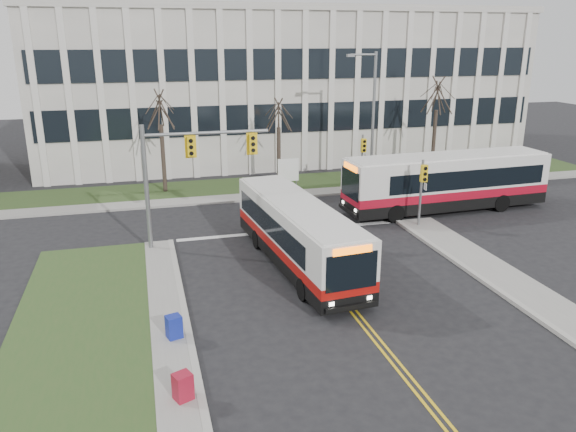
# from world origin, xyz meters

# --- Properties ---
(ground) EXTENTS (120.00, 120.00, 0.00)m
(ground) POSITION_xyz_m (0.00, 0.00, 0.00)
(ground) COLOR black
(ground) RESTS_ON ground
(grass_verge) EXTENTS (5.00, 26.00, 0.12)m
(grass_verge) POSITION_xyz_m (-10.00, -5.00, 0.06)
(grass_verge) COLOR #2F4C20
(grass_verge) RESTS_ON ground
(sidewalk_west) EXTENTS (1.20, 26.00, 0.14)m
(sidewalk_west) POSITION_xyz_m (-7.00, -5.00, 0.07)
(sidewalk_west) COLOR #9E9B93
(sidewalk_west) RESTS_ON ground
(sidewalk_cross) EXTENTS (44.00, 1.60, 0.14)m
(sidewalk_cross) POSITION_xyz_m (5.00, 15.20, 0.07)
(sidewalk_cross) COLOR #9E9B93
(sidewalk_cross) RESTS_ON ground
(building_lawn) EXTENTS (44.00, 5.00, 0.12)m
(building_lawn) POSITION_xyz_m (5.00, 18.00, 0.06)
(building_lawn) COLOR #2F4C20
(building_lawn) RESTS_ON ground
(office_building) EXTENTS (40.00, 16.00, 12.00)m
(office_building) POSITION_xyz_m (5.00, 30.00, 6.00)
(office_building) COLOR silver
(office_building) RESTS_ON ground
(mast_arm_signal) EXTENTS (6.11, 0.38, 6.20)m
(mast_arm_signal) POSITION_xyz_m (-5.62, 7.16, 4.26)
(mast_arm_signal) COLOR slate
(mast_arm_signal) RESTS_ON ground
(signal_pole_near) EXTENTS (0.34, 0.39, 3.80)m
(signal_pole_near) POSITION_xyz_m (7.20, 6.90, 2.50)
(signal_pole_near) COLOR slate
(signal_pole_near) RESTS_ON ground
(signal_pole_far) EXTENTS (0.34, 0.39, 3.80)m
(signal_pole_far) POSITION_xyz_m (7.20, 15.40, 2.50)
(signal_pole_far) COLOR slate
(signal_pole_far) RESTS_ON ground
(streetlight) EXTENTS (2.15, 0.25, 9.20)m
(streetlight) POSITION_xyz_m (8.03, 16.20, 5.19)
(streetlight) COLOR slate
(streetlight) RESTS_ON ground
(directory_sign) EXTENTS (1.50, 0.12, 2.00)m
(directory_sign) POSITION_xyz_m (2.50, 17.50, 1.17)
(directory_sign) COLOR slate
(directory_sign) RESTS_ON ground
(tree_left) EXTENTS (1.80, 1.80, 7.70)m
(tree_left) POSITION_xyz_m (-6.00, 18.00, 5.51)
(tree_left) COLOR #42352B
(tree_left) RESTS_ON ground
(tree_mid) EXTENTS (1.80, 1.80, 6.82)m
(tree_mid) POSITION_xyz_m (2.00, 18.20, 4.88)
(tree_mid) COLOR #42352B
(tree_mid) RESTS_ON ground
(tree_right) EXTENTS (1.80, 1.80, 8.25)m
(tree_right) POSITION_xyz_m (14.00, 18.00, 5.91)
(tree_right) COLOR #42352B
(tree_right) RESTS_ON ground
(bus_main) EXTENTS (3.37, 11.20, 2.94)m
(bus_main) POSITION_xyz_m (-0.81, 3.46, 1.47)
(bus_main) COLOR silver
(bus_main) RESTS_ON ground
(bus_cross) EXTENTS (12.68, 3.29, 3.35)m
(bus_cross) POSITION_xyz_m (10.22, 9.50, 1.68)
(bus_cross) COLOR silver
(bus_cross) RESTS_ON ground
(newspaper_box_blue) EXTENTS (0.60, 0.57, 0.95)m
(newspaper_box_blue) POSITION_xyz_m (-6.80, -2.03, 0.47)
(newspaper_box_blue) COLOR navy
(newspaper_box_blue) RESTS_ON ground
(newspaper_box_red) EXTENTS (0.64, 0.61, 0.95)m
(newspaper_box_red) POSITION_xyz_m (-6.80, -5.63, 0.47)
(newspaper_box_red) COLOR maroon
(newspaper_box_red) RESTS_ON ground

